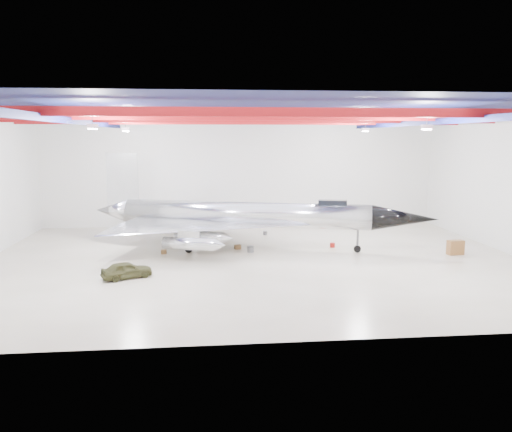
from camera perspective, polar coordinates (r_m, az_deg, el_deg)
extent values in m
plane|color=#B7AD91|center=(37.21, -0.07, -5.10)|extent=(40.00, 40.00, 0.00)
plane|color=silver|center=(51.15, -1.71, 5.03)|extent=(40.00, 0.00, 40.00)
plane|color=#0A0F38|center=(36.12, -0.08, 12.07)|extent=(40.00, 40.00, 0.00)
cube|color=maroon|center=(27.16, 1.80, 11.79)|extent=(39.50, 0.25, 0.50)
cube|color=maroon|center=(33.12, 0.43, 11.30)|extent=(39.50, 0.25, 0.50)
cube|color=maroon|center=(39.08, -0.51, 10.96)|extent=(39.50, 0.25, 0.50)
cube|color=maroon|center=(45.06, -1.21, 10.71)|extent=(39.50, 0.25, 0.50)
cube|color=#0D144F|center=(36.91, -19.27, 10.11)|extent=(0.25, 29.50, 0.40)
cube|color=#0D144F|center=(39.12, 17.99, 10.09)|extent=(0.25, 29.50, 0.40)
cube|color=silver|center=(30.61, -18.17, 9.73)|extent=(0.55, 0.55, 0.25)
cube|color=silver|center=(32.81, 18.92, 9.62)|extent=(0.55, 0.55, 0.25)
cube|color=silver|center=(42.41, -14.67, 9.58)|extent=(0.55, 0.55, 0.25)
cube|color=silver|center=(44.03, 12.39, 9.64)|extent=(0.55, 0.55, 0.25)
cylinder|color=silver|center=(40.81, -1.26, 0.22)|extent=(20.00, 7.46, 2.02)
cone|color=black|center=(40.28, 16.65, -0.28)|extent=(5.41, 3.32, 2.02)
cone|color=silver|center=(44.57, -16.07, 0.62)|extent=(3.47, 2.77, 2.02)
cube|color=silver|center=(43.84, -15.03, 3.99)|extent=(2.76, 0.89, 4.55)
cube|color=black|center=(39.87, 8.76, 1.45)|extent=(2.36, 1.38, 0.51)
cylinder|color=silver|center=(36.53, -7.67, -3.17)|extent=(3.94, 1.92, 0.91)
cylinder|color=silver|center=(38.89, -6.53, -2.40)|extent=(3.94, 1.92, 0.91)
cylinder|color=silver|center=(44.63, -4.30, -0.88)|extent=(3.94, 1.92, 0.91)
cylinder|color=silver|center=(47.04, -3.53, -0.36)|extent=(3.94, 1.92, 0.91)
cylinder|color=#59595B|center=(40.37, 11.53, -2.83)|extent=(0.18, 0.18, 1.82)
cylinder|color=black|center=(40.50, 11.50, -3.70)|extent=(0.61, 0.37, 0.57)
cylinder|color=#59595B|center=(39.76, -7.70, -2.91)|extent=(0.18, 0.18, 1.82)
cylinder|color=black|center=(39.89, -7.68, -3.79)|extent=(0.61, 0.37, 0.57)
cylinder|color=#59595B|center=(44.50, -5.71, -1.59)|extent=(0.18, 0.18, 1.82)
cylinder|color=black|center=(44.62, -5.70, -2.38)|extent=(0.61, 0.37, 0.57)
imported|color=#3A3A1D|center=(33.59, -14.56, -5.99)|extent=(3.48, 2.53, 1.10)
cube|color=brown|center=(41.90, 21.83, -3.36)|extent=(1.29, 0.74, 1.13)
cube|color=olive|center=(39.92, -10.50, -4.05)|extent=(0.47, 0.39, 0.31)
cube|color=#A71610|center=(44.21, -4.85, -2.63)|extent=(0.55, 0.49, 0.33)
cylinder|color=#59595B|center=(39.80, -0.62, -3.80)|extent=(0.63, 0.63, 0.48)
cube|color=#59595B|center=(43.07, -9.33, -3.08)|extent=(0.40, 0.33, 0.26)
cylinder|color=#A71610|center=(41.96, 8.73, -3.31)|extent=(0.43, 0.43, 0.38)
cube|color=olive|center=(40.89, -2.11, -3.56)|extent=(0.57, 0.49, 0.35)
cylinder|color=#59595B|center=(46.68, 1.05, -1.96)|extent=(0.46, 0.46, 0.35)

